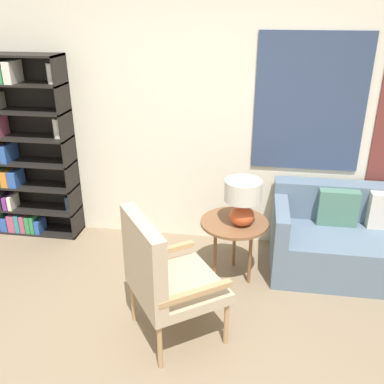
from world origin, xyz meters
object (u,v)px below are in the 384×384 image
table_lamp (243,198)px  armchair (161,273)px  side_table (234,226)px  bookshelf (15,150)px  couch (361,241)px

table_lamp → armchair: bearing=-122.6°
side_table → bookshelf: bearing=167.0°
couch → table_lamp: size_ratio=3.93×
armchair → table_lamp: (0.52, 0.82, 0.24)m
armchair → couch: (1.61, 1.15, -0.27)m
couch → bookshelf: bearing=176.0°
side_table → table_lamp: table_lamp is taller
couch → side_table: 1.20m
bookshelf → couch: (3.44, -0.24, -0.63)m
bookshelf → couch: bookshelf is taller
armchair → side_table: armchair is taller
bookshelf → side_table: bearing=-13.0°
couch → table_lamp: (-1.09, -0.34, 0.51)m
couch → side_table: bearing=-166.2°
bookshelf → side_table: 2.38m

